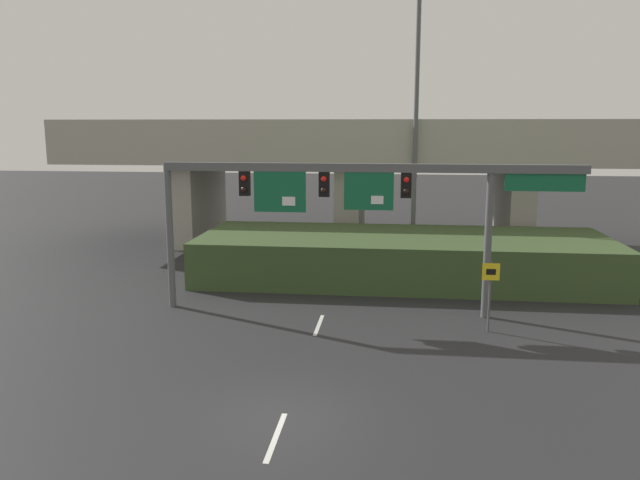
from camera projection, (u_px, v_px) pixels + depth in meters
name	position (u px, v px, depth m)	size (l,w,h in m)	color
ground_plane	(284.00, 414.00, 15.80)	(160.00, 160.00, 0.00)	#262628
lane_markings	(330.00, 295.00, 26.97)	(0.14, 27.61, 0.01)	silver
signal_gantry	(352.00, 192.00, 23.55)	(15.94, 0.44, 5.81)	#515456
speed_limit_sign	(490.00, 287.00, 21.83)	(0.60, 0.11, 2.54)	#4C4C4C
highway_light_pole_near	(417.00, 91.00, 32.13)	(0.70, 0.36, 17.17)	#515456
overpass_bridge	(351.00, 161.00, 37.98)	(34.08, 9.30, 7.54)	#A39E93
grass_embankment	(402.00, 257.00, 29.68)	(19.16, 6.86, 2.09)	#384C28
parked_sedan_near_right	(570.00, 271.00, 28.36)	(4.43, 2.11, 1.45)	navy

